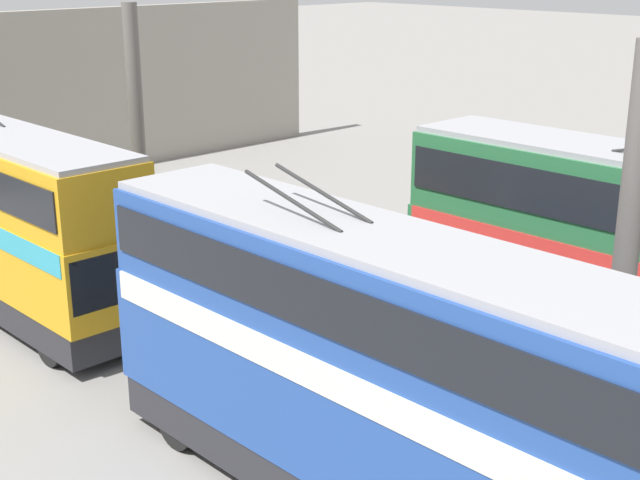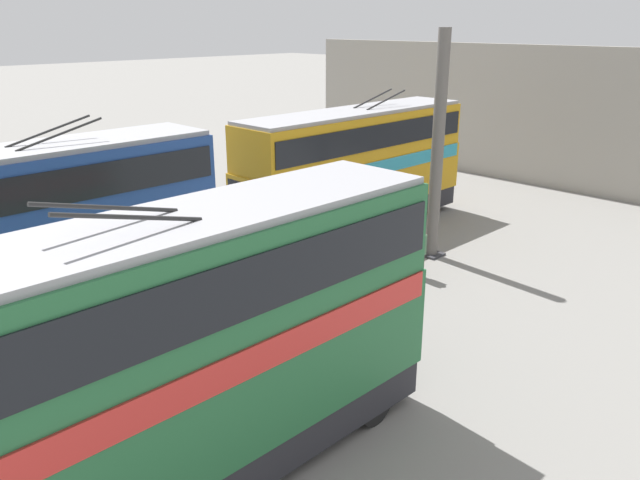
# 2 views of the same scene
# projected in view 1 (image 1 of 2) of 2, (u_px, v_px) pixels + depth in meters

# --- Properties ---
(support_column_near) EXTENTS (0.78, 0.78, 8.03)m
(support_column_near) POSITION_uv_depth(u_px,v_px,m) (623.00, 280.00, 15.53)
(support_column_near) COLOR #605B56
(support_column_near) RESTS_ON ground_plane
(support_column_far) EXTENTS (0.78, 0.78, 8.03)m
(support_column_far) POSITION_uv_depth(u_px,v_px,m) (138.00, 148.00, 26.01)
(support_column_far) COLOR #605B56
(support_column_far) RESTS_ON ground_plane
(bus_left_far) EXTENTS (9.78, 2.54, 5.86)m
(bus_left_far) POSITION_uv_depth(u_px,v_px,m) (607.00, 246.00, 20.22)
(bus_left_far) COLOR black
(bus_left_far) RESTS_ON ground_plane
(bus_right_mid) EXTENTS (11.24, 2.54, 5.77)m
(bus_right_mid) POSITION_uv_depth(u_px,v_px,m) (366.00, 359.00, 14.68)
(bus_right_mid) COLOR black
(bus_right_mid) RESTS_ON ground_plane
(bus_right_far) EXTENTS (11.07, 2.54, 5.55)m
(bus_right_far) POSITION_uv_depth(u_px,v_px,m) (5.00, 208.00, 23.81)
(bus_right_far) COLOR black
(bus_right_far) RESTS_ON ground_plane
(person_by_right_row) EXTENTS (0.46, 0.33, 1.57)m
(person_by_right_row) POSITION_uv_depth(u_px,v_px,m) (432.00, 422.00, 16.95)
(person_by_right_row) COLOR #384251
(person_by_right_row) RESTS_ON ground_plane
(person_aisle_midway) EXTENTS (0.43, 0.26, 1.72)m
(person_aisle_midway) POSITION_uv_depth(u_px,v_px,m) (210.00, 253.00, 26.16)
(person_aisle_midway) COLOR #473D33
(person_aisle_midway) RESTS_ON ground_plane
(oil_drum) EXTENTS (0.67, 0.67, 0.84)m
(oil_drum) POSITION_uv_depth(u_px,v_px,m) (109.00, 267.00, 26.47)
(oil_drum) COLOR #933828
(oil_drum) RESTS_ON ground_plane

